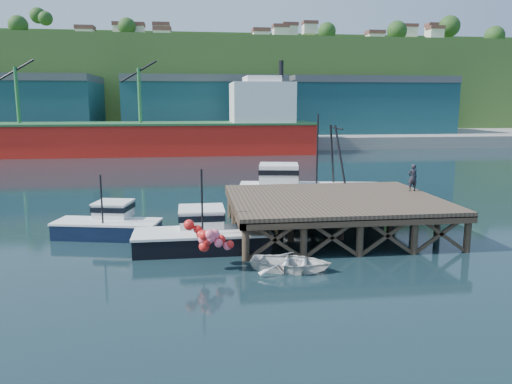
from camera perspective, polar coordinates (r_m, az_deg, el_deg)
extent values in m
plane|color=black|center=(28.88, -1.81, -4.98)|extent=(300.00, 300.00, 0.00)
cube|color=brown|center=(29.46, 8.88, -0.81)|extent=(12.00, 10.00, 0.25)
cube|color=#473828|center=(25.00, 11.96, -3.46)|extent=(12.00, 0.30, 0.35)
cylinder|color=#473828|center=(24.14, -1.19, -6.06)|extent=(0.36, 0.36, 2.60)
cylinder|color=#473828|center=(27.75, 23.00, -4.73)|extent=(0.36, 0.36, 2.60)
cylinder|color=#473828|center=(33.23, -2.96, -1.55)|extent=(0.36, 0.36, 2.60)
cylinder|color=#473828|center=(35.94, 15.48, -1.02)|extent=(0.36, 0.36, 2.60)
cube|color=gray|center=(98.00, -5.88, 6.30)|extent=(160.00, 40.00, 2.00)
cube|color=#17434C|center=(98.21, -26.96, 8.48)|extent=(32.00, 16.00, 9.00)
cube|color=#17434C|center=(92.79, -5.85, 9.48)|extent=(28.00, 16.00, 9.00)
cube|color=#17434C|center=(98.35, 12.15, 9.35)|extent=(30.00, 16.00, 9.00)
cube|color=red|center=(76.50, -14.48, 5.85)|extent=(55.00, 9.50, 4.40)
cube|color=#26592D|center=(76.37, -14.55, 7.57)|extent=(55.50, 10.00, 0.30)
cube|color=silver|center=(76.50, 0.61, 10.14)|extent=(9.00, 9.00, 6.00)
cube|color=silver|center=(76.57, 0.62, 12.61)|extent=(5.00, 7.00, 1.20)
cylinder|color=black|center=(77.13, 2.89, 13.85)|extent=(0.70, 0.70, 2.50)
cube|color=#2D511E|center=(127.82, -6.36, 11.67)|extent=(220.00, 50.00, 22.00)
cube|color=black|center=(29.56, -16.62, -4.16)|extent=(6.10, 3.32, 0.90)
cube|color=silver|center=(29.46, -16.66, -3.27)|extent=(6.22, 3.39, 0.12)
cube|color=silver|center=(30.30, -15.97, -2.04)|extent=(2.25, 2.25, 0.90)
cube|color=black|center=(30.26, -15.99, -1.67)|extent=(2.38, 2.38, 0.30)
cylinder|color=black|center=(28.65, -17.23, -0.86)|extent=(0.10, 0.10, 2.79)
cube|color=black|center=(26.03, -6.14, -5.65)|extent=(6.90, 2.57, 0.95)
cube|color=silver|center=(25.90, -6.16, -4.59)|extent=(7.03, 2.62, 0.13)
cube|color=silver|center=(27.00, -6.25, -2.99)|extent=(2.30, 2.30, 0.95)
cube|color=black|center=(26.95, -6.26, -2.55)|extent=(2.43, 2.43, 0.32)
cylinder|color=black|center=(24.85, -6.19, -1.26)|extent=(0.10, 0.10, 3.39)
sphere|color=#FE5D79|center=(22.99, -6.57, -6.01)|extent=(0.44, 0.44, 0.44)
sphere|color=#FE5D79|center=(23.17, -4.22, -5.30)|extent=(0.44, 0.44, 0.44)
sphere|color=red|center=(22.59, -5.23, -5.17)|extent=(0.44, 0.44, 0.44)
cube|color=#C8B581|center=(35.89, 6.20, -0.70)|extent=(10.39, 5.13, 1.63)
cube|color=silver|center=(35.74, 6.23, 0.65)|extent=(10.60, 5.34, 0.14)
cube|color=silver|center=(35.16, 2.67, 1.81)|extent=(3.12, 2.97, 1.63)
cube|color=black|center=(35.11, 2.68, 2.40)|extent=(3.22, 3.07, 0.36)
cylinder|color=black|center=(35.54, 7.01, 4.48)|extent=(0.12, 0.12, 5.42)
imported|color=silver|center=(22.97, 4.01, -8.04)|extent=(4.32, 3.67, 0.76)
imported|color=black|center=(32.44, 17.45, 1.58)|extent=(0.62, 0.42, 1.68)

